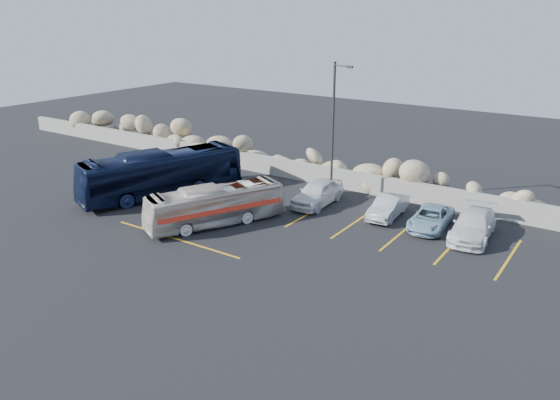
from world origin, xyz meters
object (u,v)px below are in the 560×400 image
Objects in this scene: lamppost at (334,129)px; car_c at (473,226)px; car_a at (317,193)px; tour_coach at (161,173)px; vintage_bus at (216,205)px; car_d at (431,218)px; car_b at (388,207)px.

lamppost is 9.26m from car_c.
tour_coach is at bearing -158.18° from car_a.
vintage_bus is 6.31m from car_a.
vintage_bus is at bearing -152.98° from car_d.
vintage_bus is 11.14m from car_d.
car_b is at bearing 3.22° from car_a.
car_d is at bearing -0.56° from car_a.
vintage_bus is 1.97× the size of car_d.
tour_coach is 15.79m from car_d.
vintage_bus is (-3.20, -6.67, -3.26)m from lamppost.
tour_coach is (-8.96, -4.88, -2.92)m from lamppost.
lamppost is at bearing 68.82° from car_a.
car_d is (-2.17, 0.11, -0.11)m from car_c.
lamppost is at bearing 49.44° from tour_coach.
tour_coach is 17.87m from car_c.
lamppost is at bearing 167.79° from car_d.
car_b is at bearing -9.62° from lamppost.
vintage_bus is 2.10× the size of car_b.
car_a reaches higher than car_b.
tour_coach is at bearing -172.61° from car_c.
lamppost is 10.61m from tour_coach.
tour_coach is at bearing -151.42° from lamppost.
lamppost is 3.75m from car_a.
vintage_bus is at bearing -159.21° from car_c.
car_a is (8.60, 3.84, -0.66)m from tour_coach.
tour_coach is at bearing -170.98° from vintage_bus.
car_b is at bearing 170.74° from car_d.
tour_coach is 2.36× the size of car_a.
vintage_bus is 9.26m from car_b.
lamppost is 2.12× the size of car_d.
car_a is at bearing -108.97° from lamppost.
vintage_bus is 1.77× the size of car_a.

